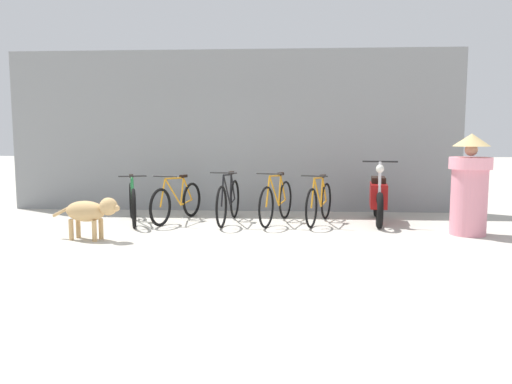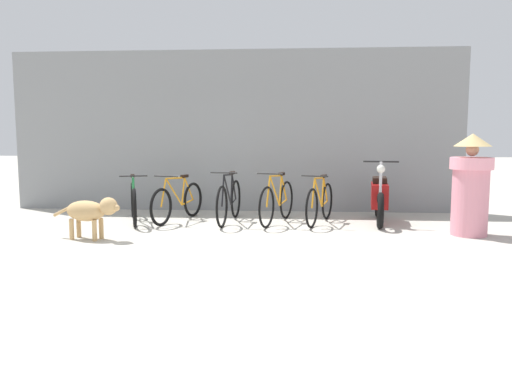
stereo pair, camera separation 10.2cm
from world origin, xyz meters
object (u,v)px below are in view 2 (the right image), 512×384
(stray_dog, at_px, (91,211))
(person_in_robes, at_px, (471,184))
(bicycle_2, at_px, (229,201))
(bicycle_3, at_px, (277,202))
(bicycle_0, at_px, (134,203))
(bicycle_4, at_px, (320,203))
(bicycle_1, at_px, (178,202))
(motorcycle, at_px, (379,198))

(stray_dog, relative_size, person_in_robes, 0.72)
(bicycle_2, bearing_deg, bicycle_3, 96.14)
(bicycle_0, bearing_deg, bicycle_4, 73.02)
(bicycle_1, xyz_separation_m, bicycle_3, (1.78, -0.07, 0.03))
(bicycle_0, relative_size, bicycle_4, 1.06)
(bicycle_4, xyz_separation_m, motorcycle, (1.04, 0.15, 0.08))
(bicycle_2, distance_m, person_in_robes, 3.94)
(bicycle_1, distance_m, bicycle_4, 2.52)
(bicycle_4, relative_size, stray_dog, 1.41)
(bicycle_1, xyz_separation_m, stray_dog, (-0.91, -1.68, 0.08))
(bicycle_3, bearing_deg, bicycle_1, -74.50)
(bicycle_3, height_order, stray_dog, bicycle_3)
(bicycle_2, relative_size, bicycle_3, 1.06)
(bicycle_2, xyz_separation_m, person_in_robes, (3.82, -0.86, 0.41))
(bicycle_0, bearing_deg, bicycle_3, 73.30)
(bicycle_0, height_order, bicycle_4, bicycle_4)
(bicycle_4, bearing_deg, bicycle_2, -70.58)
(bicycle_0, relative_size, person_in_robes, 1.07)
(bicycle_0, distance_m, person_in_robes, 5.57)
(bicycle_2, height_order, person_in_robes, person_in_robes)
(bicycle_1, height_order, stray_dog, bicycle_1)
(bicycle_0, xyz_separation_m, stray_dog, (-0.16, -1.49, 0.07))
(person_in_robes, bearing_deg, bicycle_1, 14.68)
(bicycle_0, xyz_separation_m, motorcycle, (4.31, 0.30, 0.09))
(motorcycle, bearing_deg, bicycle_4, -74.07)
(bicycle_1, height_order, bicycle_4, bicycle_4)
(bicycle_2, distance_m, motorcycle, 2.64)
(bicycle_2, bearing_deg, bicycle_4, 96.83)
(bicycle_0, relative_size, bicycle_2, 0.95)
(motorcycle, height_order, stray_dog, motorcycle)
(motorcycle, bearing_deg, bicycle_3, -76.75)
(bicycle_0, relative_size, bicycle_3, 1.00)
(bicycle_2, bearing_deg, bicycle_0, -79.80)
(stray_dog, bearing_deg, bicycle_4, 37.72)
(bicycle_1, distance_m, motorcycle, 3.57)
(bicycle_3, bearing_deg, stray_dog, -41.38)
(bicycle_3, height_order, person_in_robes, person_in_robes)
(bicycle_4, bearing_deg, bicycle_0, -68.85)
(bicycle_1, bearing_deg, stray_dog, -10.22)
(bicycle_0, height_order, bicycle_3, bicycle_3)
(bicycle_0, xyz_separation_m, bicycle_2, (1.68, 0.12, 0.03))
(bicycle_1, relative_size, bicycle_2, 0.94)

